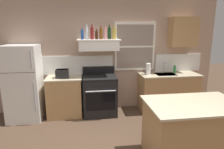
{
  "coord_description": "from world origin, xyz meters",
  "views": [
    {
      "loc": [
        -0.56,
        -2.45,
        1.95
      ],
      "look_at": [
        -0.05,
        1.2,
        1.1
      ],
      "focal_mm": 31.08,
      "sensor_mm": 36.0,
      "label": 1
    }
  ],
  "objects_px": {
    "toaster": "(62,73)",
    "bottle_blue_liqueur": "(82,34)",
    "bottle_clear_tall": "(87,33)",
    "bottle_red_label_wine": "(92,33)",
    "refrigerator": "(24,83)",
    "bottle_rose_pink": "(105,34)",
    "bottle_dark_green_wine": "(109,33)",
    "kitchen_island": "(192,131)",
    "bottle_brown_stout": "(97,35)",
    "stove_range": "(100,95)",
    "paper_towel_roll": "(148,69)",
    "bottle_champagne_gold_foil": "(114,33)",
    "bottle_amber_wine": "(101,34)",
    "dish_soap_bottle": "(175,69)"
  },
  "relations": [
    {
      "from": "bottle_champagne_gold_foil",
      "to": "paper_towel_roll",
      "type": "height_order",
      "value": "bottle_champagne_gold_foil"
    },
    {
      "from": "stove_range",
      "to": "refrigerator",
      "type": "bearing_deg",
      "value": -179.2
    },
    {
      "from": "toaster",
      "to": "kitchen_island",
      "type": "xyz_separation_m",
      "value": [
        2.08,
        -1.84,
        -0.55
      ]
    },
    {
      "from": "toaster",
      "to": "bottle_clear_tall",
      "type": "relative_size",
      "value": 0.89
    },
    {
      "from": "dish_soap_bottle",
      "to": "kitchen_island",
      "type": "height_order",
      "value": "dish_soap_bottle"
    },
    {
      "from": "bottle_red_label_wine",
      "to": "bottle_dark_green_wine",
      "type": "bearing_deg",
      "value": 12.14
    },
    {
      "from": "bottle_blue_liqueur",
      "to": "paper_towel_roll",
      "type": "height_order",
      "value": "bottle_blue_liqueur"
    },
    {
      "from": "bottle_blue_liqueur",
      "to": "dish_soap_bottle",
      "type": "distance_m",
      "value": 2.39
    },
    {
      "from": "refrigerator",
      "to": "bottle_brown_stout",
      "type": "bearing_deg",
      "value": 3.41
    },
    {
      "from": "dish_soap_bottle",
      "to": "bottle_champagne_gold_foil",
      "type": "bearing_deg",
      "value": -178.44
    },
    {
      "from": "stove_range",
      "to": "bottle_brown_stout",
      "type": "distance_m",
      "value": 1.38
    },
    {
      "from": "dish_soap_bottle",
      "to": "kitchen_island",
      "type": "distance_m",
      "value": 2.15
    },
    {
      "from": "stove_range",
      "to": "paper_towel_roll",
      "type": "distance_m",
      "value": 1.3
    },
    {
      "from": "stove_range",
      "to": "bottle_brown_stout",
      "type": "relative_size",
      "value": 4.87
    },
    {
      "from": "bottle_brown_stout",
      "to": "bottle_champagne_gold_foil",
      "type": "xyz_separation_m",
      "value": [
        0.4,
        0.02,
        0.03
      ]
    },
    {
      "from": "bottle_dark_green_wine",
      "to": "bottle_champagne_gold_foil",
      "type": "xyz_separation_m",
      "value": [
        0.1,
        -0.05,
        -0.01
      ]
    },
    {
      "from": "refrigerator",
      "to": "paper_towel_roll",
      "type": "bearing_deg",
      "value": 1.23
    },
    {
      "from": "stove_range",
      "to": "bottle_brown_stout",
      "type": "xyz_separation_m",
      "value": [
        -0.04,
        0.07,
        1.37
      ]
    },
    {
      "from": "bottle_rose_pink",
      "to": "bottle_champagne_gold_foil",
      "type": "bearing_deg",
      "value": 4.48
    },
    {
      "from": "bottle_champagne_gold_foil",
      "to": "bottle_clear_tall",
      "type": "bearing_deg",
      "value": -178.25
    },
    {
      "from": "bottle_rose_pink",
      "to": "dish_soap_bottle",
      "type": "bearing_deg",
      "value": 1.91
    },
    {
      "from": "bottle_red_label_wine",
      "to": "bottle_amber_wine",
      "type": "relative_size",
      "value": 1.09
    },
    {
      "from": "bottle_champagne_gold_foil",
      "to": "toaster",
      "type": "bearing_deg",
      "value": -174.89
    },
    {
      "from": "refrigerator",
      "to": "bottle_red_label_wine",
      "type": "relative_size",
      "value": 5.13
    },
    {
      "from": "bottle_dark_green_wine",
      "to": "kitchen_island",
      "type": "bearing_deg",
      "value": -63.3
    },
    {
      "from": "bottle_red_label_wine",
      "to": "refrigerator",
      "type": "bearing_deg",
      "value": -176.91
    },
    {
      "from": "bottle_dark_green_wine",
      "to": "stove_range",
      "type": "bearing_deg",
      "value": -150.36
    },
    {
      "from": "bottle_brown_stout",
      "to": "toaster",
      "type": "bearing_deg",
      "value": -173.97
    },
    {
      "from": "bottle_blue_liqueur",
      "to": "bottle_amber_wine",
      "type": "xyz_separation_m",
      "value": [
        0.41,
        -0.07,
        0.02
      ]
    },
    {
      "from": "bottle_blue_liqueur",
      "to": "bottle_rose_pink",
      "type": "distance_m",
      "value": 0.51
    },
    {
      "from": "stove_range",
      "to": "bottle_amber_wine",
      "type": "relative_size",
      "value": 3.69
    },
    {
      "from": "refrigerator",
      "to": "toaster",
      "type": "xyz_separation_m",
      "value": [
        0.83,
        0.01,
        0.19
      ]
    },
    {
      "from": "bottle_rose_pink",
      "to": "bottle_dark_green_wine",
      "type": "distance_m",
      "value": 0.12
    },
    {
      "from": "bottle_amber_wine",
      "to": "dish_soap_bottle",
      "type": "xyz_separation_m",
      "value": [
        1.83,
        0.06,
        -0.87
      ]
    },
    {
      "from": "bottle_clear_tall",
      "to": "bottle_amber_wine",
      "type": "relative_size",
      "value": 1.13
    },
    {
      "from": "bottle_clear_tall",
      "to": "kitchen_island",
      "type": "xyz_separation_m",
      "value": [
        1.52,
        -1.93,
        -1.43
      ]
    },
    {
      "from": "toaster",
      "to": "bottle_blue_liqueur",
      "type": "bearing_deg",
      "value": 18.05
    },
    {
      "from": "bottle_blue_liqueur",
      "to": "bottle_brown_stout",
      "type": "distance_m",
      "value": 0.32
    },
    {
      "from": "bottle_red_label_wine",
      "to": "paper_towel_roll",
      "type": "distance_m",
      "value": 1.56
    },
    {
      "from": "bottle_red_label_wine",
      "to": "bottle_rose_pink",
      "type": "relative_size",
      "value": 1.11
    },
    {
      "from": "stove_range",
      "to": "paper_towel_roll",
      "type": "height_order",
      "value": "paper_towel_roll"
    },
    {
      "from": "bottle_red_label_wine",
      "to": "bottle_champagne_gold_foil",
      "type": "xyz_separation_m",
      "value": [
        0.5,
        0.04,
        -0.01
      ]
    },
    {
      "from": "bottle_blue_liqueur",
      "to": "paper_towel_roll",
      "type": "bearing_deg",
      "value": -3.94
    },
    {
      "from": "paper_towel_roll",
      "to": "dish_soap_bottle",
      "type": "xyz_separation_m",
      "value": [
        0.71,
        0.1,
        -0.04
      ]
    },
    {
      "from": "toaster",
      "to": "bottle_clear_tall",
      "type": "bearing_deg",
      "value": 8.74
    },
    {
      "from": "bottle_clear_tall",
      "to": "bottle_red_label_wine",
      "type": "relative_size",
      "value": 1.04
    },
    {
      "from": "bottle_blue_liqueur",
      "to": "bottle_clear_tall",
      "type": "bearing_deg",
      "value": -33.93
    },
    {
      "from": "bottle_clear_tall",
      "to": "bottle_champagne_gold_foil",
      "type": "relative_size",
      "value": 1.11
    },
    {
      "from": "toaster",
      "to": "bottle_rose_pink",
      "type": "relative_size",
      "value": 1.03
    },
    {
      "from": "bottle_clear_tall",
      "to": "bottle_champagne_gold_foil",
      "type": "bearing_deg",
      "value": 1.75
    }
  ]
}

